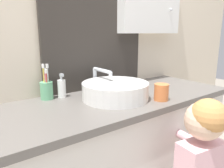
% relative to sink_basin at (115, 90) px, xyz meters
% --- Properties ---
extents(wall_back, '(3.20, 0.18, 2.50)m').
position_rel_sink_basin_xyz_m(wall_back, '(0.09, 0.31, 0.37)').
color(wall_back, beige).
rests_on(wall_back, ground_plane).
extents(vanity_counter, '(1.41, 0.56, 0.86)m').
position_rel_sink_basin_xyz_m(vanity_counter, '(0.05, 0.01, -0.48)').
color(vanity_counter, silver).
rests_on(vanity_counter, ground_plane).
extents(sink_basin, '(0.37, 0.43, 0.16)m').
position_rel_sink_basin_xyz_m(sink_basin, '(0.00, 0.00, 0.00)').
color(sink_basin, white).
rests_on(sink_basin, vanity_counter).
extents(toothbrush_holder, '(0.07, 0.07, 0.20)m').
position_rel_sink_basin_xyz_m(toothbrush_holder, '(-0.31, 0.22, 0.01)').
color(toothbrush_holder, '#66B27F').
rests_on(toothbrush_holder, vanity_counter).
extents(soap_dispenser, '(0.05, 0.05, 0.14)m').
position_rel_sink_basin_xyz_m(soap_dispenser, '(-0.23, 0.20, 0.00)').
color(soap_dispenser, white).
rests_on(soap_dispenser, vanity_counter).
extents(drinking_cup, '(0.08, 0.08, 0.09)m').
position_rel_sink_basin_xyz_m(drinking_cup, '(0.19, -0.18, -0.00)').
color(drinking_cup, orange).
rests_on(drinking_cup, vanity_counter).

